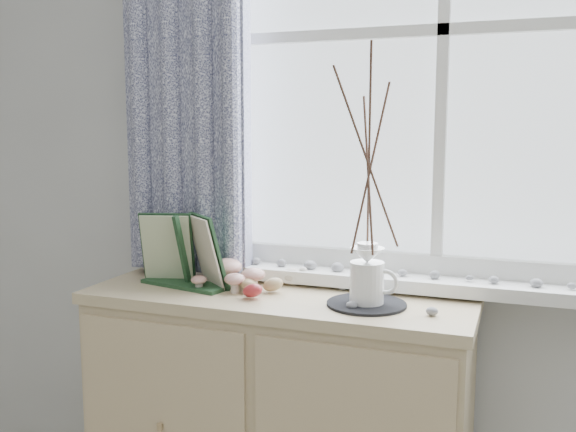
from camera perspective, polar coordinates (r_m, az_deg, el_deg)
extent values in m
cube|color=silver|center=(2.12, 5.34, 6.27)|extent=(4.00, 0.04, 2.60)
cube|color=silver|center=(2.08, 13.75, 15.72)|extent=(1.30, 0.01, 1.40)
cube|color=white|center=(2.04, 12.79, -5.88)|extent=(1.45, 0.16, 0.04)
cube|color=#090B33|center=(2.22, -9.08, 15.99)|extent=(0.44, 0.06, 1.61)
cube|color=tan|center=(2.16, -0.83, -18.28)|extent=(1.17, 0.43, 0.81)
cube|color=tan|center=(2.01, -0.85, -7.33)|extent=(1.20, 0.45, 0.03)
cylinder|color=beige|center=(2.09, -5.42, -5.38)|extent=(0.03, 0.03, 0.06)
ellipsoid|color=#971E04|center=(2.08, -5.44, -4.51)|extent=(0.10, 0.10, 0.05)
cylinder|color=beige|center=(2.00, -4.74, -6.23)|extent=(0.03, 0.03, 0.04)
ellipsoid|color=#971E04|center=(2.00, -4.74, -5.61)|extent=(0.07, 0.07, 0.04)
cylinder|color=beige|center=(2.05, -7.91, -6.11)|extent=(0.02, 0.02, 0.03)
ellipsoid|color=#971E04|center=(2.04, -7.92, -5.64)|extent=(0.05, 0.05, 0.03)
cylinder|color=beige|center=(2.03, -3.11, -5.93)|extent=(0.03, 0.03, 0.05)
ellipsoid|color=#971E04|center=(2.03, -3.12, -5.22)|extent=(0.08, 0.08, 0.04)
ellipsoid|color=tan|center=(2.00, -3.53, -6.12)|extent=(0.05, 0.04, 0.06)
ellipsoid|color=tan|center=(2.08, -3.76, -5.58)|extent=(0.05, 0.04, 0.06)
ellipsoid|color=maroon|center=(1.93, -3.16, -6.63)|extent=(0.05, 0.04, 0.06)
ellipsoid|color=tan|center=(2.00, -1.34, -6.10)|extent=(0.05, 0.04, 0.06)
cylinder|color=black|center=(1.88, 6.99, -7.78)|extent=(0.23, 0.23, 0.01)
cylinder|color=white|center=(1.86, 7.02, -5.88)|extent=(0.10, 0.10, 0.12)
cone|color=white|center=(1.84, 7.07, -3.48)|extent=(0.10, 0.10, 0.04)
cylinder|color=white|center=(1.84, 7.08, -2.81)|extent=(0.06, 0.06, 0.03)
torus|color=white|center=(1.85, 8.68, -5.82)|extent=(0.07, 0.02, 0.07)
ellipsoid|color=gray|center=(1.83, 5.69, -7.94)|extent=(0.03, 0.03, 0.02)
ellipsoid|color=gray|center=(1.97, 8.01, -6.81)|extent=(0.03, 0.03, 0.02)
ellipsoid|color=gray|center=(1.81, 12.68, -8.29)|extent=(0.03, 0.03, 0.02)
ellipsoid|color=gray|center=(2.04, 4.93, -6.28)|extent=(0.03, 0.03, 0.02)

